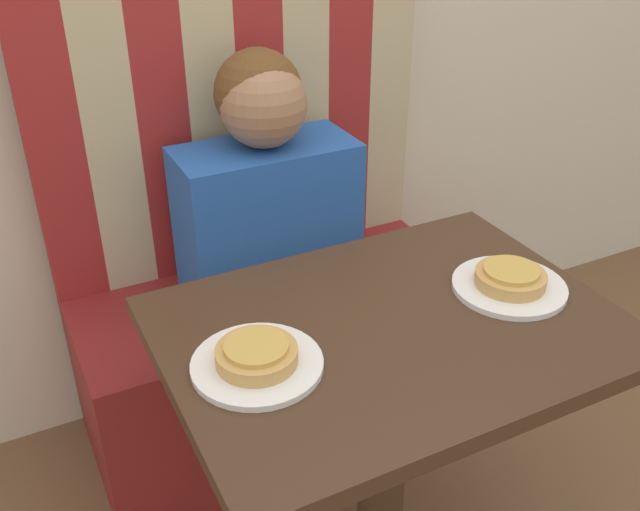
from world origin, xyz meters
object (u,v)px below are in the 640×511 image
person (266,182)px  plate_right (509,287)px  pizza_left (257,354)px  plate_left (257,364)px  pizza_right (511,277)px

person → plate_right: (0.27, -0.59, -0.04)m
plate_right → pizza_left: 0.54m
plate_left → pizza_right: 0.54m
plate_right → pizza_right: pizza_right is taller
pizza_left → pizza_right: (0.54, 0.00, 0.00)m
pizza_left → pizza_right: bearing=0.0°
plate_left → pizza_left: 0.02m
plate_left → person: bearing=65.6°
pizza_left → pizza_right: size_ratio=1.00×
person → plate_left: 0.65m
person → plate_left: bearing=-114.4°
plate_left → plate_right: bearing=0.0°
pizza_left → pizza_right: same height
person → pizza_right: size_ratio=4.42×
plate_right → pizza_left: bearing=180.0°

